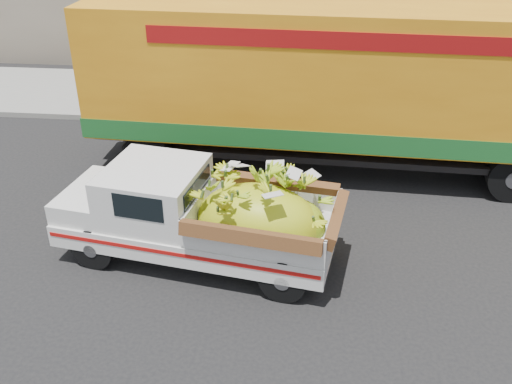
# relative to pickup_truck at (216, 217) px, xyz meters

# --- Properties ---
(ground) EXTENTS (100.00, 100.00, 0.00)m
(ground) POSITION_rel_pickup_truck_xyz_m (0.93, -0.31, -0.92)
(ground) COLOR black
(ground) RESTS_ON ground
(curb) EXTENTS (60.00, 0.25, 0.15)m
(curb) POSITION_rel_pickup_truck_xyz_m (0.93, 6.40, -0.85)
(curb) COLOR gray
(curb) RESTS_ON ground
(sidewalk) EXTENTS (60.00, 4.00, 0.14)m
(sidewalk) POSITION_rel_pickup_truck_xyz_m (0.93, 8.50, -0.85)
(sidewalk) COLOR gray
(sidewalk) RESTS_ON ground
(pickup_truck) EXTENTS (5.12, 2.56, 1.72)m
(pickup_truck) POSITION_rel_pickup_truck_xyz_m (0.00, 0.00, 0.00)
(pickup_truck) COLOR black
(pickup_truck) RESTS_ON ground
(semi_trailer) EXTENTS (12.03, 3.03, 3.80)m
(semi_trailer) POSITION_rel_pickup_truck_xyz_m (2.47, 3.95, 1.20)
(semi_trailer) COLOR black
(semi_trailer) RESTS_ON ground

